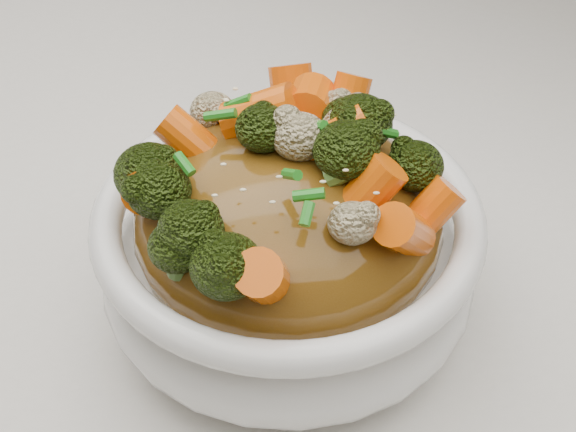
{
  "coord_description": "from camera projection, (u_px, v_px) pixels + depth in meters",
  "views": [
    {
      "loc": [
        0.04,
        -0.38,
        1.13
      ],
      "look_at": [
        0.05,
        -0.05,
        0.83
      ],
      "focal_mm": 50.0,
      "sensor_mm": 36.0,
      "label": 1
    }
  ],
  "objects": [
    {
      "name": "bowl",
      "position": [
        288.0,
        257.0,
        0.47
      ],
      "size": [
        0.25,
        0.25,
        0.09
      ],
      "primitive_type": null,
      "rotation": [
        0.0,
        0.0,
        -0.18
      ],
      "color": "white",
      "rests_on": "tablecloth"
    },
    {
      "name": "tablecloth",
      "position": [
        204.0,
        279.0,
        0.54
      ],
      "size": [
        1.2,
        0.8,
        0.04
      ],
      "primitive_type": "cube",
      "color": "silver",
      "rests_on": "dining_table"
    },
    {
      "name": "carrots",
      "position": [
        288.0,
        129.0,
        0.41
      ],
      "size": [
        0.2,
        0.2,
        0.05
      ],
      "primitive_type": null,
      "rotation": [
        0.0,
        0.0,
        -0.18
      ],
      "color": "#F25F07",
      "rests_on": "sauce_base"
    },
    {
      "name": "scallions",
      "position": [
        288.0,
        127.0,
        0.41
      ],
      "size": [
        0.15,
        0.15,
        0.02
      ],
      "primitive_type": null,
      "rotation": [
        0.0,
        0.0,
        -0.18
      ],
      "color": "#227E1D",
      "rests_on": "sauce_base"
    },
    {
      "name": "cauliflower",
      "position": [
        288.0,
        134.0,
        0.41
      ],
      "size": [
        0.2,
        0.2,
        0.04
      ],
      "primitive_type": null,
      "rotation": [
        0.0,
        0.0,
        -0.18
      ],
      "color": "#C1B284",
      "rests_on": "sauce_base"
    },
    {
      "name": "broccoli",
      "position": [
        288.0,
        130.0,
        0.41
      ],
      "size": [
        0.2,
        0.2,
        0.04
      ],
      "primitive_type": null,
      "rotation": [
        0.0,
        0.0,
        -0.18
      ],
      "color": "black",
      "rests_on": "sauce_base"
    },
    {
      "name": "sauce_base",
      "position": [
        288.0,
        220.0,
        0.45
      ],
      "size": [
        0.2,
        0.2,
        0.1
      ],
      "primitive_type": "ellipsoid",
      "rotation": [
        0.0,
        0.0,
        -0.18
      ],
      "color": "#5E3B10",
      "rests_on": "bowl"
    },
    {
      "name": "sesame_seeds",
      "position": [
        288.0,
        127.0,
        0.41
      ],
      "size": [
        0.18,
        0.18,
        0.01
      ],
      "primitive_type": null,
      "rotation": [
        0.0,
        0.0,
        -0.18
      ],
      "color": "beige",
      "rests_on": "sauce_base"
    }
  ]
}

